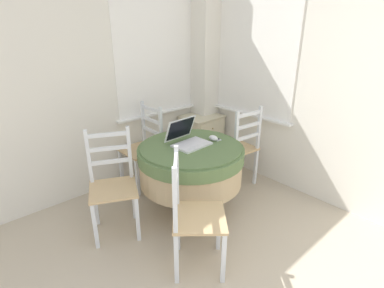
% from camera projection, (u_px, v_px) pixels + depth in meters
% --- Properties ---
extents(corner_room_shell, '(4.50, 4.87, 2.55)m').
position_uv_depth(corner_room_shell, '(215.00, 86.00, 2.81)').
color(corner_room_shell, white).
rests_on(corner_room_shell, ground_plane).
extents(round_dining_table, '(1.04, 1.04, 0.72)m').
position_uv_depth(round_dining_table, '(191.00, 162.00, 2.96)').
color(round_dining_table, '#4C3D2D').
rests_on(round_dining_table, ground_plane).
extents(laptop, '(0.36, 0.35, 0.25)m').
position_uv_depth(laptop, '(188.00, 139.00, 2.92)').
color(laptop, silver).
rests_on(laptop, round_dining_table).
extents(computer_mouse, '(0.07, 0.10, 0.05)m').
position_uv_depth(computer_mouse, '(213.00, 138.00, 3.02)').
color(computer_mouse, white).
rests_on(computer_mouse, round_dining_table).
extents(cell_phone, '(0.07, 0.12, 0.01)m').
position_uv_depth(cell_phone, '(216.00, 139.00, 3.05)').
color(cell_phone, '#B2B7BC').
rests_on(cell_phone, round_dining_table).
extents(dining_chair_near_back_window, '(0.40, 0.41, 0.97)m').
position_uv_depth(dining_chair_near_back_window, '(144.00, 148.00, 3.50)').
color(dining_chair_near_back_window, tan).
rests_on(dining_chair_near_back_window, ground_plane).
extents(dining_chair_near_right_window, '(0.45, 0.43, 0.97)m').
position_uv_depth(dining_chair_near_right_window, '(238.00, 148.00, 3.49)').
color(dining_chair_near_right_window, tan).
rests_on(dining_chair_near_right_window, ground_plane).
extents(dining_chair_camera_near, '(0.57, 0.57, 0.97)m').
position_uv_depth(dining_chair_camera_near, '(193.00, 216.00, 2.27)').
color(dining_chair_camera_near, tan).
rests_on(dining_chair_camera_near, ground_plane).
extents(dining_chair_left_flank, '(0.54, 0.54, 0.97)m').
position_uv_depth(dining_chair_left_flank, '(113.00, 186.00, 2.69)').
color(dining_chair_left_flank, tan).
rests_on(dining_chair_left_flank, ground_plane).
extents(corner_cabinet, '(0.52, 0.43, 0.67)m').
position_uv_depth(corner_cabinet, '(202.00, 139.00, 4.14)').
color(corner_cabinet, beige).
rests_on(corner_cabinet, ground_plane).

